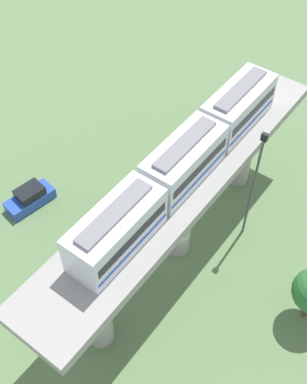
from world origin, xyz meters
The scene contains 6 objects.
ground_plane centered at (0.00, 0.00, 0.00)m, with size 120.00×120.00×0.00m, color #5B7A4C.
viaduct centered at (0.00, 0.00, 6.23)m, with size 5.20×28.85×8.30m.
train centered at (0.00, 0.13, 9.83)m, with size 2.64×20.50×3.24m.
parked_car_blue centered at (-12.75, -3.84, 0.74)m, with size 2.48×4.44×1.76m.
parked_car_black centered at (-6.05, -1.91, 0.74)m, with size 1.84×4.22×1.76m.
signal_post centered at (3.40, 4.56, 5.98)m, with size 0.44×0.28×10.90m.
Camera 1 is at (11.87, -19.00, 32.95)m, focal length 45.92 mm.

